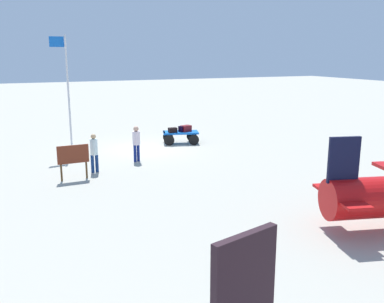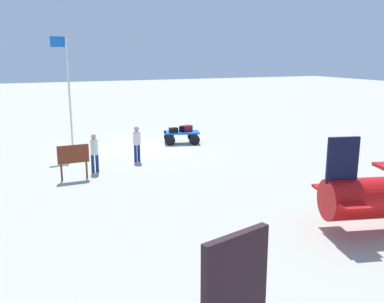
{
  "view_description": "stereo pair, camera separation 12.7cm",
  "coord_description": "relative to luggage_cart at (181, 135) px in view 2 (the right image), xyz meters",
  "views": [
    {
      "loc": [
        6.88,
        21.77,
        5.03
      ],
      "look_at": [
        -0.07,
        6.0,
        1.08
      ],
      "focal_mm": 39.89,
      "sensor_mm": 36.0,
      "label": 1
    },
    {
      "loc": [
        6.77,
        21.82,
        5.03
      ],
      "look_at": [
        -0.07,
        6.0,
        1.08
      ],
      "focal_mm": 39.89,
      "sensor_mm": 36.0,
      "label": 2
    }
  ],
  "objects": [
    {
      "name": "worker_lead",
      "position": [
        3.52,
        3.1,
        0.53
      ],
      "size": [
        0.47,
        0.47,
        1.72
      ],
      "color": "navy",
      "rests_on": "ground"
    },
    {
      "name": "suitcase_tan",
      "position": [
        -0.22,
        0.02,
        0.36
      ],
      "size": [
        0.67,
        0.47,
        0.32
      ],
      "color": "black",
      "rests_on": "luggage_cart"
    },
    {
      "name": "luggage_cart",
      "position": [
        0.0,
        0.0,
        0.0
      ],
      "size": [
        2.23,
        1.67,
        0.69
      ],
      "color": "blue",
      "rests_on": "ground"
    },
    {
      "name": "worker_trailing",
      "position": [
        5.73,
        4.19,
        0.49
      ],
      "size": [
        0.37,
        0.37,
        1.7
      ],
      "color": "navy",
      "rests_on": "ground"
    },
    {
      "name": "suitcase_navy",
      "position": [
        -0.33,
        0.06,
        0.38
      ],
      "size": [
        0.64,
        0.53,
        0.34
      ],
      "color": "maroon",
      "rests_on": "luggage_cart"
    },
    {
      "name": "suitcase_grey",
      "position": [
        0.5,
        0.09,
        0.34
      ],
      "size": [
        0.47,
        0.32,
        0.27
      ],
      "color": "black",
      "rests_on": "luggage_cart"
    },
    {
      "name": "signboard",
      "position": [
        6.73,
        4.99,
        0.49
      ],
      "size": [
        1.26,
        0.11,
        1.44
      ],
      "color": "#4C3319",
      "rests_on": "ground"
    },
    {
      "name": "flagpole",
      "position": [
        6.09,
        -0.42,
        2.92
      ],
      "size": [
        0.83,
        0.16,
        5.98
      ],
      "color": "silver",
      "rests_on": "ground"
    },
    {
      "name": "ground_plane",
      "position": [
        2.2,
        0.51,
        -0.48
      ],
      "size": [
        120.0,
        120.0,
        0.0
      ],
      "primitive_type": "plane",
      "color": "#AAA798"
    }
  ]
}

